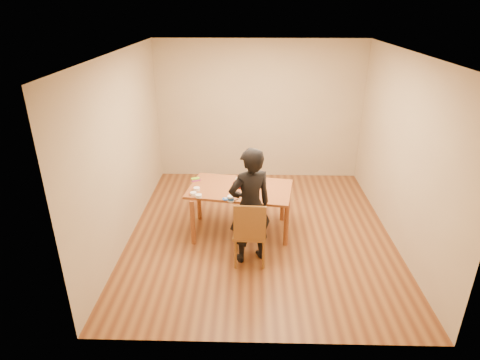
{
  "coord_description": "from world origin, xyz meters",
  "views": [
    {
      "loc": [
        -0.17,
        -5.43,
        3.32
      ],
      "look_at": [
        -0.31,
        -0.04,
        0.9
      ],
      "focal_mm": 30.0,
      "sensor_mm": 36.0,
      "label": 1
    }
  ],
  "objects_px": {
    "dining_table": "(240,189)",
    "dining_chair": "(250,232)",
    "person": "(250,206)",
    "cake_plate": "(243,184)",
    "cake": "(243,181)"
  },
  "relations": [
    {
      "from": "dining_chair",
      "to": "person",
      "type": "bearing_deg",
      "value": 93.07
    },
    {
      "from": "dining_table",
      "to": "person",
      "type": "xyz_separation_m",
      "value": [
        0.15,
        -0.73,
        0.09
      ]
    },
    {
      "from": "dining_table",
      "to": "dining_chair",
      "type": "distance_m",
      "value": 0.84
    },
    {
      "from": "dining_table",
      "to": "person",
      "type": "bearing_deg",
      "value": -69.46
    },
    {
      "from": "dining_table",
      "to": "dining_chair",
      "type": "bearing_deg",
      "value": -70.11
    },
    {
      "from": "dining_table",
      "to": "cake_plate",
      "type": "xyz_separation_m",
      "value": [
        0.04,
        0.1,
        0.03
      ]
    },
    {
      "from": "dining_table",
      "to": "dining_chair",
      "type": "xyz_separation_m",
      "value": [
        0.15,
        -0.78,
        -0.28
      ]
    },
    {
      "from": "dining_chair",
      "to": "person",
      "type": "distance_m",
      "value": 0.38
    },
    {
      "from": "cake",
      "to": "dining_chair",
      "type": "bearing_deg",
      "value": -82.83
    },
    {
      "from": "dining_chair",
      "to": "dining_table",
      "type": "bearing_deg",
      "value": 104.02
    },
    {
      "from": "cake",
      "to": "person",
      "type": "relative_size",
      "value": 0.13
    },
    {
      "from": "cake_plate",
      "to": "person",
      "type": "xyz_separation_m",
      "value": [
        0.11,
        -0.83,
        0.06
      ]
    },
    {
      "from": "dining_table",
      "to": "dining_chair",
      "type": "height_order",
      "value": "dining_table"
    },
    {
      "from": "cake_plate",
      "to": "person",
      "type": "distance_m",
      "value": 0.84
    },
    {
      "from": "cake_plate",
      "to": "cake",
      "type": "distance_m",
      "value": 0.05
    }
  ]
}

